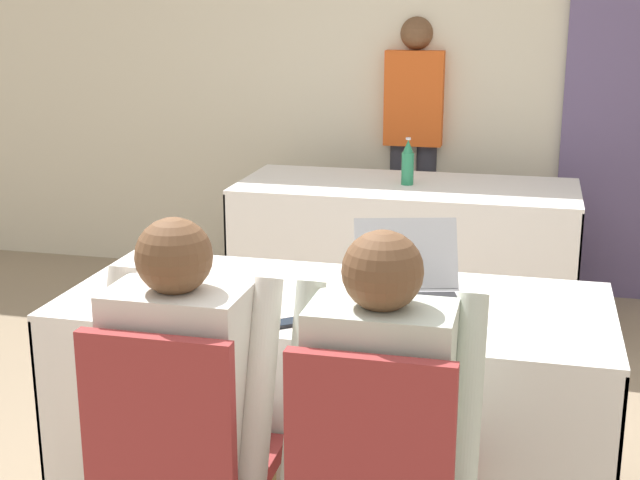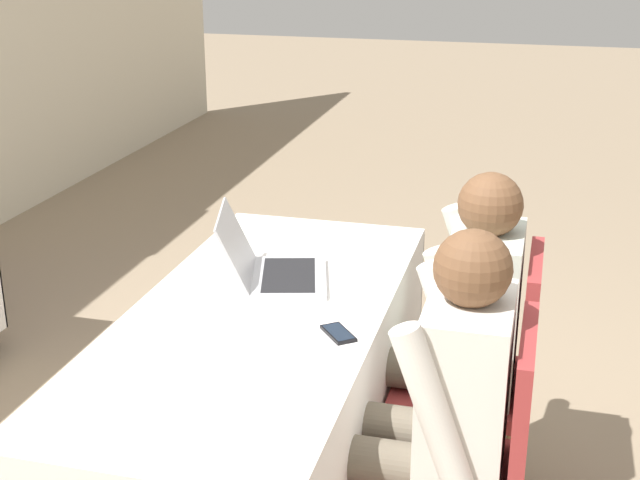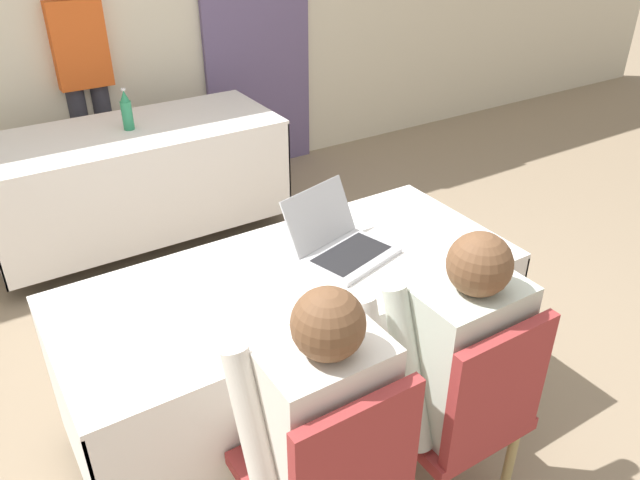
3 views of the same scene
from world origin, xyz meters
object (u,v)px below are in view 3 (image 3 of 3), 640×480
object	(u,v)px
cell_phone	(308,320)
laptop	(342,244)
chair_near_right	(464,407)
person_checkered_shirt	(313,418)
chair_near_left	(332,478)
water_bottle	(127,111)
person_red_shirt	(84,76)
person_white_shirt	(448,354)

from	to	relation	value
cell_phone	laptop	bearing A→B (deg)	93.02
cell_phone	chair_near_right	world-z (taller)	chair_near_right
chair_near_right	person_checkered_shirt	distance (m)	0.57
chair_near_right	person_checkered_shirt	world-z (taller)	person_checkered_shirt
laptop	chair_near_left	xyz separation A→B (m)	(-0.51, -0.72, -0.30)
laptop	chair_near_right	world-z (taller)	laptop
water_bottle	chair_near_right	xyz separation A→B (m)	(0.31, -2.57, -0.36)
chair_near_right	chair_near_left	bearing A→B (deg)	0.00
chair_near_right	person_red_shirt	world-z (taller)	person_red_shirt
cell_phone	chair_near_left	world-z (taller)	chair_near_left
chair_near_left	person_red_shirt	xyz separation A→B (m)	(0.17, 3.26, 0.42)
laptop	chair_near_right	bearing A→B (deg)	-103.33
laptop	cell_phone	bearing A→B (deg)	-153.57
laptop	chair_near_left	size ratio (longest dim) A/B	0.48
person_red_shirt	chair_near_left	bearing A→B (deg)	-93.24
laptop	person_white_shirt	size ratio (longest dim) A/B	0.37
water_bottle	person_red_shirt	bearing A→B (deg)	95.33
person_checkered_shirt	person_red_shirt	size ratio (longest dim) A/B	0.73
water_bottle	chair_near_left	world-z (taller)	water_bottle
cell_phone	chair_near_right	size ratio (longest dim) A/B	0.15
person_white_shirt	cell_phone	bearing A→B (deg)	-40.02
laptop	person_red_shirt	xyz separation A→B (m)	(-0.34, 2.55, 0.12)
laptop	person_checkered_shirt	size ratio (longest dim) A/B	0.37
person_red_shirt	chair_near_right	bearing A→B (deg)	-83.84
water_bottle	person_white_shirt	xyz separation A→B (m)	(0.31, -2.47, -0.20)
laptop	chair_near_left	distance (m)	0.93
chair_near_left	person_white_shirt	size ratio (longest dim) A/B	0.78
cell_phone	water_bottle	distance (m)	2.17
water_bottle	person_white_shirt	bearing A→B (deg)	-82.95
chair_near_right	cell_phone	bearing A→B (deg)	-48.24
person_checkered_shirt	person_white_shirt	xyz separation A→B (m)	(0.54, 0.00, 0.00)
chair_near_right	person_checkered_shirt	xyz separation A→B (m)	(-0.54, 0.10, 0.16)
cell_phone	person_white_shirt	distance (m)	0.49
chair_near_left	person_checkered_shirt	distance (m)	0.19
water_bottle	chair_near_left	bearing A→B (deg)	-95.13
laptop	person_white_shirt	distance (m)	0.63
water_bottle	person_red_shirt	size ratio (longest dim) A/B	0.16
water_bottle	person_checkered_shirt	distance (m)	2.49
person_red_shirt	cell_phone	bearing A→B (deg)	-90.25
cell_phone	person_checkered_shirt	bearing A→B (deg)	-67.65
chair_near_left	chair_near_right	world-z (taller)	same
water_bottle	cell_phone	bearing A→B (deg)	-91.62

